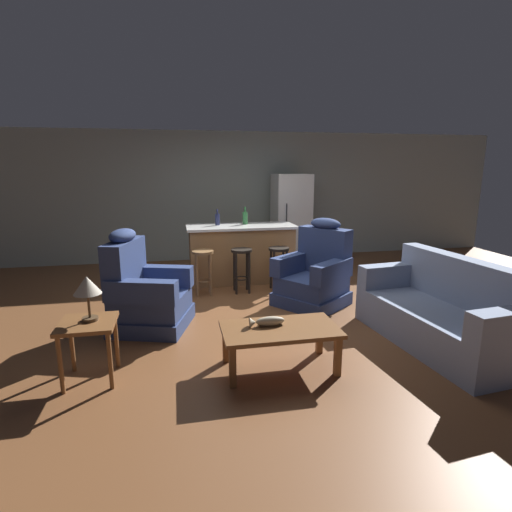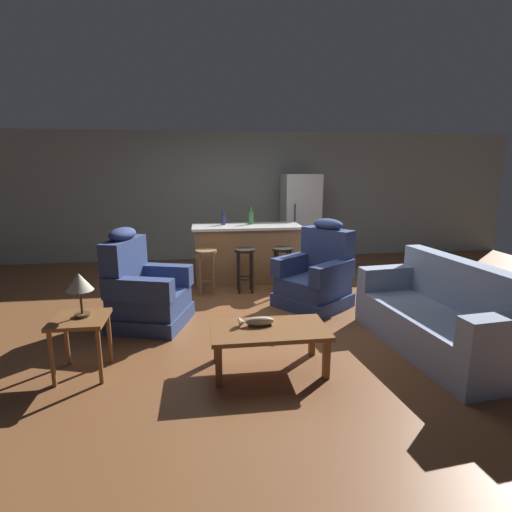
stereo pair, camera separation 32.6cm
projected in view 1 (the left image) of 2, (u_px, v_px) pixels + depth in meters
The scene contains 16 objects.
ground_plane at pixel (258, 307), 5.53m from camera, with size 12.00×12.00×0.00m.
back_wall at pixel (227, 196), 8.24m from camera, with size 12.00×0.05×2.60m.
coffee_table at pixel (280, 333), 3.78m from camera, with size 1.10×0.60×0.42m.
fish_figurine at pixel (267, 322), 3.80m from camera, with size 0.34×0.10×0.10m.
couch at pixel (443, 314), 4.32m from camera, with size 1.03×1.98×0.94m.
recliner_near_lamp at pixel (144, 293), 4.77m from camera, with size 1.05×1.05×1.20m.
recliner_near_island at pixel (315, 275), 5.60m from camera, with size 1.18×1.18×1.20m.
end_table at pixel (88, 332), 3.56m from camera, with size 0.48×0.48×0.56m.
table_lamp at pixel (87, 287), 3.50m from camera, with size 0.24×0.24×0.41m.
kitchen_island at pixel (241, 253), 6.72m from camera, with size 1.80×0.70×0.95m.
bar_stool_left at pixel (203, 264), 5.99m from camera, with size 0.32×0.32×0.68m.
bar_stool_middle at pixel (242, 262), 6.10m from camera, with size 0.32×0.32×0.68m.
bar_stool_right at pixel (279, 261), 6.21m from camera, with size 0.32×0.32×0.68m.
refrigerator at pixel (291, 219), 8.01m from camera, with size 0.70×0.69×1.76m.
bottle_tall_green at pixel (217, 219), 6.64m from camera, with size 0.08×0.08×0.27m.
bottle_short_amber at pixel (245, 218), 6.74m from camera, with size 0.08×0.08×0.29m.
Camera 1 is at (-1.06, -5.13, 1.90)m, focal length 28.00 mm.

